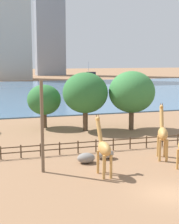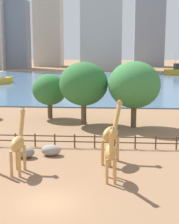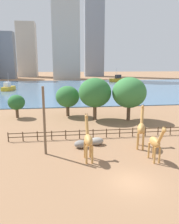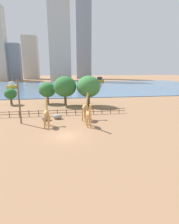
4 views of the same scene
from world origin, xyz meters
name	(u,v)px [view 4 (image 4 of 4)]	position (x,y,z in m)	size (l,w,h in m)	color
ground_plane	(64,86)	(0.00, 80.00, 0.00)	(400.00, 400.00, 0.00)	#8C6647
harbor_water	(64,86)	(0.00, 77.00, 0.10)	(180.00, 86.00, 0.20)	#476B8C
giraffe_tall	(89,115)	(3.78, 3.85, 2.09)	(0.88, 3.13, 4.37)	#C18C47
giraffe_companion	(46,113)	(-3.16, 5.13, 2.29)	(0.87, 3.29, 4.84)	#C18C47
giraffe_young	(85,107)	(3.77, 8.03, 2.45)	(1.95, 3.53, 5.17)	#C18C47
utility_pole	(19,102)	(-7.82, 7.31, 3.89)	(0.28, 0.28, 7.78)	brown
boulder_near_fence	(58,116)	(-1.52, 9.46, 0.47)	(1.71, 1.26, 0.94)	gray
boulder_by_pole	(46,118)	(-3.63, 8.68, 0.47)	(1.64, 1.25, 0.94)	gray
enclosure_fence	(64,112)	(-0.31, 12.00, 0.76)	(26.12, 0.14, 1.30)	#4C3826
tree_left_large	(65,87)	(0.22, 22.37, 5.01)	(5.92, 5.92, 7.70)	brown
tree_center_broad	(11,94)	(-14.38, 25.72, 2.95)	(3.19, 3.19, 4.42)	brown
tree_right_tall	(89,87)	(6.30, 21.19, 5.07)	(6.12, 6.12, 7.84)	brown
tree_left_small	(47,90)	(-4.66, 25.82, 3.86)	(4.60, 4.60, 5.96)	brown
boat_ferry	(99,80)	(26.63, 108.51, 1.51)	(9.19, 7.01, 7.89)	gold
boat_sailboat	(12,86)	(-25.95, 70.23, 1.31)	(4.07, 7.80, 6.68)	gold
skyline_tower_needle	(13,62)	(-43.81, 145.38, 15.78)	(13.35, 8.76, 31.55)	slate
skyline_block_central	(31,58)	(-31.97, 169.19, 20.94)	(14.49, 13.20, 41.87)	#ADA89E
skyline_tower_glass	(59,32)	(-1.92, 135.46, 40.33)	(17.58, 15.87, 80.66)	#B7B2A8
skyline_block_right	(83,41)	(22.02, 169.02, 38.59)	(15.73, 9.58, 77.18)	gray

